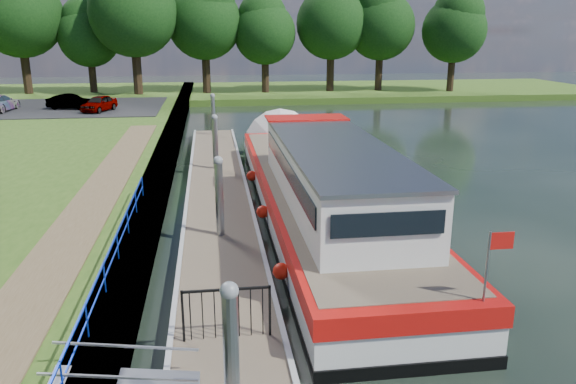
{
  "coord_description": "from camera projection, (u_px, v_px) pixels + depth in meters",
  "views": [
    {
      "loc": [
        -0.19,
        -8.38,
        6.64
      ],
      "look_at": [
        2.32,
        9.61,
        1.4
      ],
      "focal_mm": 35.0,
      "sensor_mm": 36.0,
      "label": 1
    }
  ],
  "objects": [
    {
      "name": "bank_edge",
      "position": [
        156.0,
        184.0,
        23.67
      ],
      "size": [
        1.1,
        90.0,
        0.78
      ],
      "primitive_type": "cube",
      "color": "#473D2D",
      "rests_on": "ground"
    },
    {
      "name": "far_bank",
      "position": [
        323.0,
        91.0,
        60.83
      ],
      "size": [
        60.0,
        18.0,
        0.6
      ],
      "primitive_type": "cube",
      "color": "#315217",
      "rests_on": "ground"
    },
    {
      "name": "footpath",
      "position": [
        72.0,
        235.0,
        16.65
      ],
      "size": [
        1.6,
        40.0,
        0.05
      ],
      "primitive_type": "cube",
      "color": "brown",
      "rests_on": "riverbank"
    },
    {
      "name": "carpark",
      "position": [
        72.0,
        107.0,
        44.32
      ],
      "size": [
        14.0,
        12.0,
        0.06
      ],
      "primitive_type": "cube",
      "color": "black",
      "rests_on": "riverbank"
    },
    {
      "name": "blue_fence",
      "position": [
        96.0,
        290.0,
        11.96
      ],
      "size": [
        0.04,
        18.04,
        0.72
      ],
      "color": "#0C2DBF",
      "rests_on": "riverbank"
    },
    {
      "name": "pontoon",
      "position": [
        218.0,
        200.0,
        22.16
      ],
      "size": [
        2.5,
        30.0,
        0.56
      ],
      "color": "brown",
      "rests_on": "ground"
    },
    {
      "name": "mooring_piles",
      "position": [
        217.0,
        173.0,
        21.86
      ],
      "size": [
        0.3,
        27.3,
        3.55
      ],
      "color": "gray",
      "rests_on": "ground"
    },
    {
      "name": "gate_panel",
      "position": [
        227.0,
        306.0,
        11.61
      ],
      "size": [
        1.85,
        0.05,
        1.15
      ],
      "color": "black",
      "rests_on": "ground"
    },
    {
      "name": "barge",
      "position": [
        316.0,
        186.0,
        20.76
      ],
      "size": [
        4.36,
        21.15,
        4.78
      ],
      "color": "black",
      "rests_on": "ground"
    },
    {
      "name": "horizon_trees",
      "position": [
        191.0,
        16.0,
        53.75
      ],
      "size": [
        54.38,
        10.03,
        12.87
      ],
      "color": "#332316",
      "rests_on": "ground"
    },
    {
      "name": "car_a",
      "position": [
        99.0,
        103.0,
        41.73
      ],
      "size": [
        2.53,
        3.75,
        1.19
      ],
      "primitive_type": "imported",
      "rotation": [
        0.0,
        0.0,
        -0.36
      ],
      "color": "#999999",
      "rests_on": "carpark"
    },
    {
      "name": "car_b",
      "position": [
        70.0,
        102.0,
        42.93
      ],
      "size": [
        3.63,
        2.02,
        1.13
      ],
      "primitive_type": "imported",
      "rotation": [
        0.0,
        0.0,
        1.32
      ],
      "color": "#999999",
      "rests_on": "carpark"
    }
  ]
}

